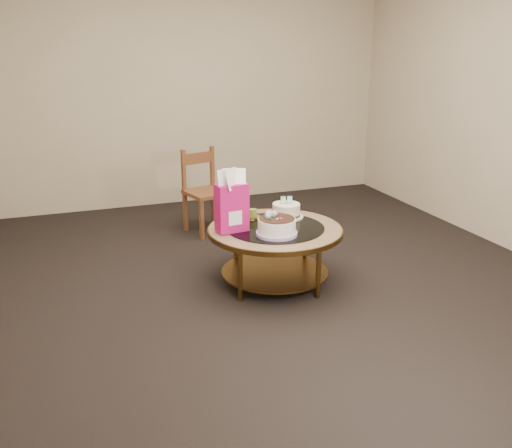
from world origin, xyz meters
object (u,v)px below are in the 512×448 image
object	(u,v)px
coffee_table	(275,237)
dining_chair	(205,191)
cream_cake	(286,211)
gift_bag	(232,201)
decorated_cake	(276,227)

from	to	relation	value
coffee_table	dining_chair	size ratio (longest dim) A/B	1.27
cream_cake	gift_bag	distance (m)	0.56
decorated_cake	gift_bag	bearing A→B (deg)	143.87
dining_chair	gift_bag	bearing A→B (deg)	-112.13
cream_cake	decorated_cake	bearing A→B (deg)	-105.67
gift_bag	cream_cake	bearing A→B (deg)	12.13
coffee_table	dining_chair	bearing A→B (deg)	96.78
gift_bag	dining_chair	distance (m)	1.39
cream_cake	coffee_table	bearing A→B (deg)	-114.36
coffee_table	cream_cake	xyz separation A→B (m)	(0.17, 0.20, 0.13)
dining_chair	cream_cake	bearing A→B (deg)	-89.24
decorated_cake	coffee_table	bearing A→B (deg)	70.99
coffee_table	cream_cake	world-z (taller)	cream_cake
cream_cake	gift_bag	world-z (taller)	gift_bag
coffee_table	decorated_cake	size ratio (longest dim) A/B	3.42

